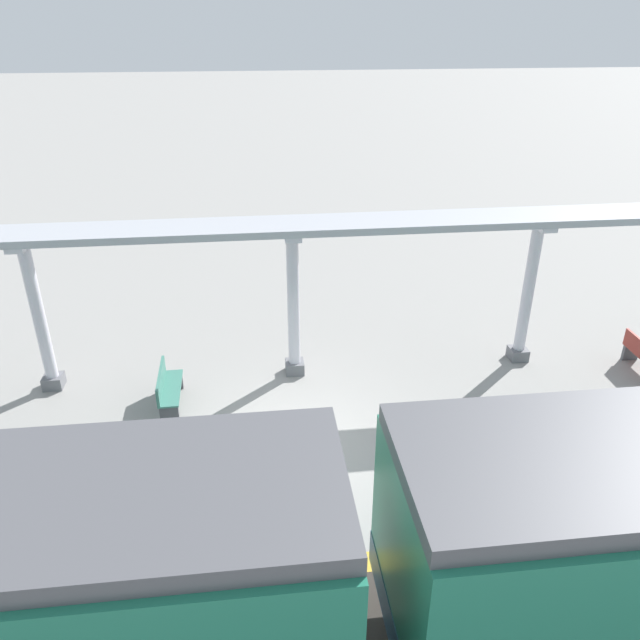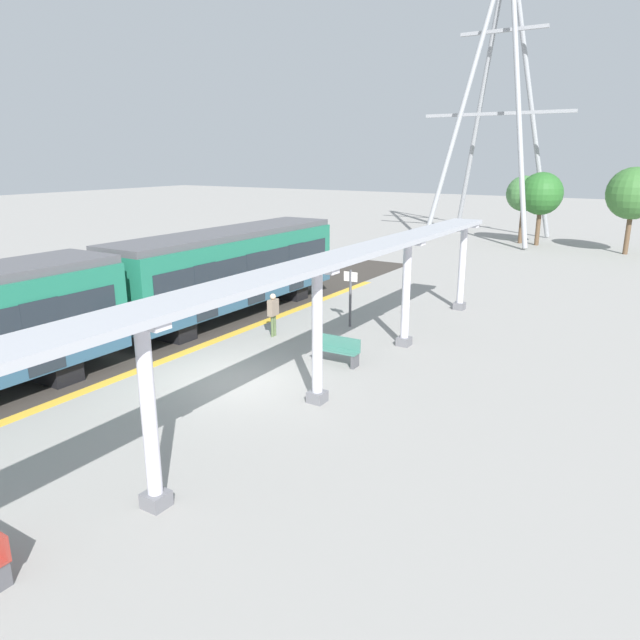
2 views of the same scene
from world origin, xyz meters
name	(u,v)px [view 1 (image 1 of 2)]	position (x,y,z in m)	size (l,w,h in m)	color
ground_plane	(303,445)	(0.00, 0.00, 0.00)	(176.00, 176.00, 0.00)	gray
tactile_edge_strip	(320,566)	(-3.08, 0.00, 0.00)	(0.40, 28.80, 0.01)	gold
canopy_pillar_second	(528,292)	(2.84, -5.74, 1.85)	(1.10, 0.44, 3.64)	slate
canopy_pillar_third	(293,304)	(2.84, -0.07, 1.85)	(1.10, 0.44, 3.64)	slate
canopy_pillar_fourth	(39,317)	(2.84, 5.60, 1.85)	(1.10, 0.44, 3.64)	slate
canopy_beam	(287,226)	(2.84, 0.04, 3.72)	(1.20, 23.56, 0.16)	#A8AAB2
bench_near_end	(167,388)	(1.76, 2.84, 0.44)	(1.51, 0.47, 0.86)	#3D7668
passenger_waiting_near_edge	(64,477)	(-1.64, 4.11, 0.99)	(0.22, 0.47, 1.59)	#52653D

